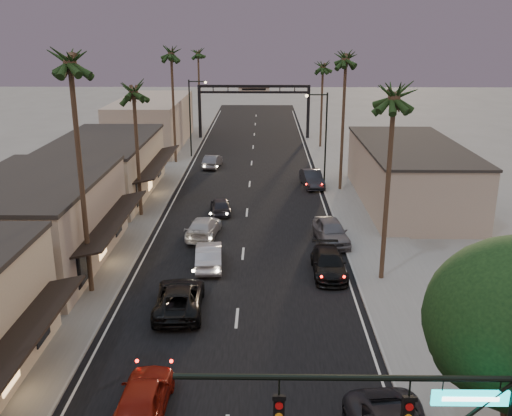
{
  "coord_description": "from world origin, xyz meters",
  "views": [
    {
      "loc": [
        1.4,
        -8.0,
        14.77
      ],
      "look_at": [
        0.85,
        30.44,
        2.5
      ],
      "focal_mm": 40.0,
      "sensor_mm": 36.0,
      "label": 1
    }
  ],
  "objects_px": {
    "palm_far": "(198,50)",
    "streetlight_right": "(323,132)",
    "palm_rb": "(346,54)",
    "palm_rc": "(323,63)",
    "oncoming_pickup": "(179,298)",
    "oncoming_silver": "(209,255)",
    "palm_lc": "(133,86)",
    "curbside_black": "(329,264)",
    "streetlight_left": "(192,112)",
    "palm_lb": "(69,55)",
    "arch": "(254,98)",
    "palm_ld": "(171,50)",
    "oncoming_red": "(143,398)",
    "palm_ra": "(395,90)"
  },
  "relations": [
    {
      "from": "oncoming_silver",
      "to": "palm_rb",
      "type": "bearing_deg",
      "value": -124.94
    },
    {
      "from": "streetlight_left",
      "to": "palm_lc",
      "type": "height_order",
      "value": "palm_lc"
    },
    {
      "from": "palm_rc",
      "to": "curbside_black",
      "type": "distance_m",
      "value": 40.6
    },
    {
      "from": "palm_lb",
      "to": "palm_far",
      "type": "relative_size",
      "value": 1.15
    },
    {
      "from": "palm_far",
      "to": "curbside_black",
      "type": "bearing_deg",
      "value": -75.52
    },
    {
      "from": "curbside_black",
      "to": "palm_ra",
      "type": "bearing_deg",
      "value": -13.28
    },
    {
      "from": "palm_lc",
      "to": "palm_far",
      "type": "distance_m",
      "value": 42.01
    },
    {
      "from": "streetlight_right",
      "to": "oncoming_silver",
      "type": "distance_m",
      "value": 21.68
    },
    {
      "from": "palm_far",
      "to": "oncoming_red",
      "type": "bearing_deg",
      "value": -85.76
    },
    {
      "from": "palm_far",
      "to": "oncoming_silver",
      "type": "bearing_deg",
      "value": -83.23
    },
    {
      "from": "palm_lb",
      "to": "curbside_black",
      "type": "height_order",
      "value": "palm_lb"
    },
    {
      "from": "palm_far",
      "to": "palm_ld",
      "type": "bearing_deg",
      "value": -90.75
    },
    {
      "from": "palm_lc",
      "to": "palm_rc",
      "type": "xyz_separation_m",
      "value": [
        17.2,
        28.0,
        0.0
      ]
    },
    {
      "from": "palm_rb",
      "to": "curbside_black",
      "type": "relative_size",
      "value": 2.86
    },
    {
      "from": "palm_rc",
      "to": "streetlight_left",
      "type": "bearing_deg",
      "value": -158.86
    },
    {
      "from": "palm_ld",
      "to": "oncoming_pickup",
      "type": "xyz_separation_m",
      "value": [
        5.45,
        -35.17,
        -11.66
      ]
    },
    {
      "from": "palm_ld",
      "to": "palm_rc",
      "type": "bearing_deg",
      "value": 27.62
    },
    {
      "from": "oncoming_silver",
      "to": "curbside_black",
      "type": "xyz_separation_m",
      "value": [
        7.57,
        -1.11,
        -0.04
      ]
    },
    {
      "from": "palm_lc",
      "to": "palm_rc",
      "type": "bearing_deg",
      "value": 58.44
    },
    {
      "from": "streetlight_left",
      "to": "palm_lb",
      "type": "xyz_separation_m",
      "value": [
        -1.68,
        -36.0,
        8.06
      ]
    },
    {
      "from": "palm_far",
      "to": "oncoming_pickup",
      "type": "bearing_deg",
      "value": -84.94
    },
    {
      "from": "curbside_black",
      "to": "streetlight_right",
      "type": "bearing_deg",
      "value": 85.47
    },
    {
      "from": "palm_ra",
      "to": "curbside_black",
      "type": "distance_m",
      "value": 11.2
    },
    {
      "from": "palm_rb",
      "to": "curbside_black",
      "type": "xyz_separation_m",
      "value": [
        -3.14,
        -19.28,
        -11.7
      ]
    },
    {
      "from": "palm_rc",
      "to": "oncoming_pickup",
      "type": "distance_m",
      "value": 46.73
    },
    {
      "from": "palm_far",
      "to": "streetlight_right",
      "type": "bearing_deg",
      "value": -65.24
    },
    {
      "from": "palm_ld",
      "to": "palm_rc",
      "type": "relative_size",
      "value": 1.16
    },
    {
      "from": "streetlight_left",
      "to": "palm_lc",
      "type": "bearing_deg",
      "value": -94.37
    },
    {
      "from": "palm_ld",
      "to": "palm_far",
      "type": "xyz_separation_m",
      "value": [
        0.3,
        23.0,
        -0.97
      ]
    },
    {
      "from": "streetlight_right",
      "to": "palm_lb",
      "type": "bearing_deg",
      "value": -124.01
    },
    {
      "from": "streetlight_right",
      "to": "palm_ld",
      "type": "relative_size",
      "value": 0.63
    },
    {
      "from": "palm_rb",
      "to": "palm_lc",
      "type": "bearing_deg",
      "value": -155.06
    },
    {
      "from": "oncoming_pickup",
      "to": "oncoming_silver",
      "type": "bearing_deg",
      "value": -102.86
    },
    {
      "from": "palm_rc",
      "to": "oncoming_silver",
      "type": "xyz_separation_m",
      "value": [
        -10.71,
        -38.17,
        -9.71
      ]
    },
    {
      "from": "oncoming_pickup",
      "to": "curbside_black",
      "type": "bearing_deg",
      "value": -153.43
    },
    {
      "from": "streetlight_left",
      "to": "palm_ld",
      "type": "height_order",
      "value": "palm_ld"
    },
    {
      "from": "arch",
      "to": "palm_far",
      "type": "height_order",
      "value": "palm_far"
    },
    {
      "from": "arch",
      "to": "oncoming_silver",
      "type": "xyz_separation_m",
      "value": [
        -2.11,
        -44.17,
        -4.77
      ]
    },
    {
      "from": "arch",
      "to": "streetlight_right",
      "type": "bearing_deg",
      "value": -74.53
    },
    {
      "from": "palm_rb",
      "to": "palm_rc",
      "type": "xyz_separation_m",
      "value": [
        0.0,
        20.0,
        -1.95
      ]
    },
    {
      "from": "oncoming_red",
      "to": "palm_rb",
      "type": "bearing_deg",
      "value": -109.13
    },
    {
      "from": "palm_ld",
      "to": "curbside_black",
      "type": "height_order",
      "value": "palm_ld"
    },
    {
      "from": "palm_ld",
      "to": "oncoming_pickup",
      "type": "bearing_deg",
      "value": -81.19
    },
    {
      "from": "palm_rc",
      "to": "oncoming_pickup",
      "type": "bearing_deg",
      "value": -104.9
    },
    {
      "from": "streetlight_right",
      "to": "oncoming_silver",
      "type": "relative_size",
      "value": 1.95
    },
    {
      "from": "oncoming_red",
      "to": "oncoming_pickup",
      "type": "height_order",
      "value": "oncoming_red"
    },
    {
      "from": "palm_lc",
      "to": "palm_rc",
      "type": "relative_size",
      "value": 1.0
    },
    {
      "from": "arch",
      "to": "palm_far",
      "type": "bearing_deg",
      "value": 136.05
    },
    {
      "from": "arch",
      "to": "curbside_black",
      "type": "distance_m",
      "value": 45.86
    },
    {
      "from": "palm_lb",
      "to": "streetlight_left",
      "type": "bearing_deg",
      "value": 87.33
    }
  ]
}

